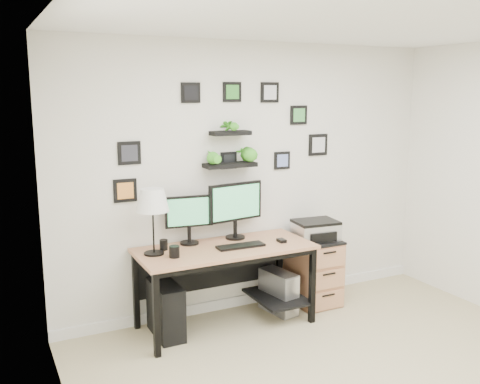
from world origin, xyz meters
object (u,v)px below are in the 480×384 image
monitor_left (189,216)px  printer (316,230)px  desk (227,258)px  pc_tower_black (166,310)px  pc_tower_grey (279,292)px  file_cabinet (314,271)px  monitor_right (236,206)px  table_lamp (152,202)px  mug (174,252)px

monitor_left → printer: bearing=-6.1°
desk → printer: bearing=3.1°
monitor_left → printer: monitor_left is taller
pc_tower_black → pc_tower_grey: 1.15m
monitor_left → pc_tower_grey: (0.85, -0.19, -0.81)m
desk → file_cabinet: 1.04m
desk → monitor_left: bearing=146.4°
pc_tower_black → file_cabinet: file_cabinet is taller
monitor_left → monitor_right: 0.47m
printer → table_lamp: bearing=-179.5°
table_lamp → printer: (1.68, 0.01, -0.44)m
file_cabinet → pc_tower_grey: bearing=-173.3°
printer → desk: bearing=-176.9°
printer → monitor_right: bearing=171.7°
desk → table_lamp: 0.89m
pc_tower_grey → printer: size_ratio=0.98×
mug → pc_tower_black: (-0.05, 0.13, -0.56)m
printer → pc_tower_grey: bearing=-174.0°
pc_tower_grey → file_cabinet: size_ratio=0.66×
table_lamp → file_cabinet: bearing=0.7°
file_cabinet → monitor_left: bearing=174.1°
monitor_right → printer: size_ratio=1.29×
mug → pc_tower_black: mug is taller
desk → monitor_left: size_ratio=3.54×
desk → mug: 0.59m
table_lamp → file_cabinet: 1.89m
mug → pc_tower_black: bearing=108.7°
monitor_right → table_lamp: table_lamp is taller
monitor_left → file_cabinet: monitor_left is taller
monitor_right → pc_tower_black: size_ratio=1.21×
printer → file_cabinet: bearing=154.0°
printer → pc_tower_black: bearing=-178.4°
pc_tower_black → monitor_right: bearing=12.1°
pc_tower_black → pc_tower_grey: size_ratio=1.08×
desk → pc_tower_black: desk is taller
pc_tower_black → printer: 1.69m
table_lamp → pc_tower_black: 0.98m
monitor_right → printer: 0.89m
mug → file_cabinet: mug is taller
table_lamp → pc_tower_grey: 1.59m
desk → monitor_right: monitor_right is taller
desk → file_cabinet: desk is taller
monitor_right → mug: size_ratio=5.77×
desk → table_lamp: bearing=176.7°
pc_tower_black → file_cabinet: (1.59, 0.05, 0.10)m
desk → printer: printer is taller
table_lamp → printer: 1.74m
pc_tower_black → file_cabinet: 1.59m
table_lamp → printer: bearing=0.5°
pc_tower_grey → printer: printer is taller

